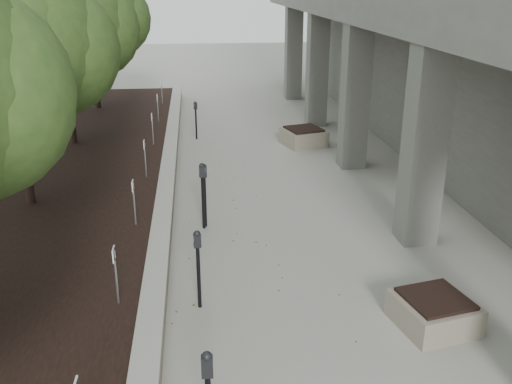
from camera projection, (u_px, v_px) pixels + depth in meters
retaining_wall at (167, 188)px, 13.93m from camera, size 0.39×26.00×0.50m
planting_bed at (14, 196)px, 13.57m from camera, size 7.00×26.00×0.40m
crabapple_tree_3 at (13, 81)px, 11.67m from camera, size 4.60×4.00×5.44m
crabapple_tree_4 at (63, 52)px, 16.32m from camera, size 4.60×4.00×5.44m
crabapple_tree_5 at (91, 36)px, 20.97m from camera, size 4.60×4.00×5.44m
parking_sign_3 at (116, 276)px, 8.54m from camera, size 0.04×0.22×0.96m
parking_sign_4 at (134, 203)px, 11.33m from camera, size 0.04×0.22×0.96m
parking_sign_5 at (145, 159)px, 14.11m from camera, size 0.04×0.22×0.96m
parking_sign_6 at (153, 129)px, 16.90m from camera, size 0.04×0.22×0.96m
parking_sign_7 at (158, 108)px, 19.69m from camera, size 0.04×0.22×0.96m
parking_sign_8 at (162, 92)px, 22.48m from camera, size 0.04×0.22×0.96m
parking_meter_2 at (198, 270)px, 9.10m from camera, size 0.15×0.12×1.40m
parking_meter_3 at (205, 196)px, 12.14m from camera, size 0.15×0.11×1.45m
parking_meter_4 at (203, 196)px, 12.04m from camera, size 0.15×0.11×1.49m
parking_meter_5 at (196, 120)px, 18.91m from camera, size 0.15×0.12×1.30m
planter_front at (434, 311)px, 8.75m from camera, size 1.31×1.31×0.51m
planter_back at (304, 136)px, 18.36m from camera, size 1.52×1.52×0.58m
berry_scatter at (253, 271)px, 10.47m from camera, size 3.30×14.10×0.02m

